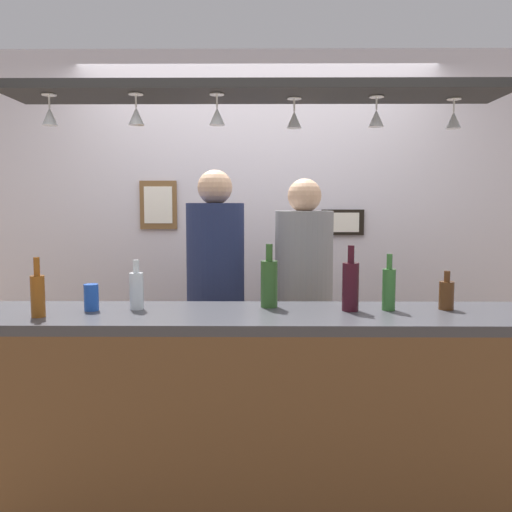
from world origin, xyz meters
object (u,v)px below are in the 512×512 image
Objects in this scene: bottle_wine_dark_red at (351,285)px; picture_frame_caricature at (158,205)px; bottle_soda_clear at (136,290)px; drink_can at (91,297)px; bottle_beer_green_import at (389,288)px; bottle_beer_brown_stubby at (446,294)px; bottle_beer_amber_tall at (38,294)px; picture_frame_lower_pair at (343,222)px; bottle_champagne_green at (269,282)px; person_left_navy_shirt at (216,286)px; person_right_grey_shirt at (304,292)px.

bottle_wine_dark_red is 0.88× the size of picture_frame_caricature.
bottle_wine_dark_red is at bearing -1.50° from bottle_soda_clear.
bottle_beer_green_import is at bearing 0.91° from drink_can.
bottle_beer_green_import reaches higher than bottle_beer_brown_stubby.
bottle_beer_green_import is 2.13× the size of drink_can.
bottle_beer_amber_tall is 0.76× the size of picture_frame_caricature.
drink_can is 1.95m from picture_frame_lower_pair.
bottle_soda_clear is 0.77× the size of bottle_wine_dark_red.
bottle_soda_clear is at bearing -174.54° from bottle_champagne_green.
bottle_soda_clear is 1.28× the size of bottle_beer_brown_stubby.
bottle_soda_clear is 0.62m from bottle_champagne_green.
bottle_wine_dark_red is at bearing -175.28° from bottle_beer_green_import.
bottle_soda_clear is 0.88× the size of bottle_beer_amber_tall.
person_left_navy_shirt is at bearing 54.84° from drink_can.
bottle_champagne_green is (0.61, 0.06, 0.03)m from bottle_soda_clear.
person_right_grey_shirt is 1.28m from picture_frame_caricature.
picture_frame_lower_pair reaches higher than bottle_champagne_green.
bottle_soda_clear is 0.77× the size of picture_frame_lower_pair.
bottle_soda_clear reaches higher than drink_can.
person_left_navy_shirt is 5.77× the size of bottle_champagne_green.
drink_can is at bearing 37.60° from bottle_beer_amber_tall.
bottle_champagne_green is 1.03m from bottle_beer_amber_tall.
person_right_grey_shirt is 7.31× the size of bottle_soda_clear.
bottle_beer_green_import is at bearing -89.66° from picture_frame_lower_pair.
bottle_beer_green_import is 1.92m from picture_frame_caricature.
picture_frame_lower_pair is (-0.01, 1.35, 0.26)m from bottle_beer_green_import.
picture_frame_lower_pair is at bearing 101.82° from bottle_beer_brown_stubby.
bottle_beer_amber_tall is (-1.00, -0.23, -0.02)m from bottle_champagne_green.
bottle_beer_brown_stubby is at bearing 3.70° from bottle_beer_green_import.
drink_can is at bearing -92.24° from picture_frame_caricature.
drink_can is 0.41× the size of picture_frame_lower_pair.
picture_frame_lower_pair is at bearing 67.12° from bottle_champagne_green.
drink_can is at bearing -179.67° from bottle_wine_dark_red.
bottle_beer_amber_tall reaches higher than bottle_soda_clear.
drink_can is (-1.36, -0.02, -0.04)m from bottle_beer_green_import.
picture_frame_caricature reaches higher than bottle_champagne_green.
drink_can is (-0.20, -0.03, -0.03)m from bottle_soda_clear.
picture_frame_lower_pair is (-0.28, 1.33, 0.29)m from bottle_beer_brown_stubby.
bottle_beer_brown_stubby is 0.60× the size of picture_frame_lower_pair.
picture_frame_caricature is (-1.31, 1.35, 0.38)m from bottle_beer_green_import.
bottle_champagne_green is 1.53m from picture_frame_caricature.
picture_frame_lower_pair is (0.32, 0.65, 0.39)m from person_right_grey_shirt.
bottle_wine_dark_red is (-0.45, -0.03, 0.05)m from bottle_beer_brown_stubby.
bottle_beer_amber_tall is (-1.37, -0.15, -0.02)m from bottle_wine_dark_red.
picture_frame_lower_pair reaches higher than bottle_beer_green_import.
bottle_soda_clear is 1.40m from picture_frame_caricature.
bottle_wine_dark_red is 1.00× the size of bottle_champagne_green.
person_right_grey_shirt is 0.75m from bottle_wine_dark_red.
bottle_champagne_green is at bearing 167.11° from bottle_wine_dark_red.
bottle_beer_amber_tall is 2.13× the size of drink_can.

